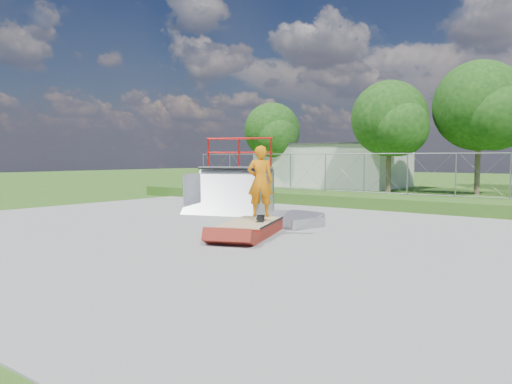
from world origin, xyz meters
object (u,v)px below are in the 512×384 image
(flat_bank_ramp, at_px, (293,221))
(quarter_pipe, at_px, (228,175))
(grind_box, at_px, (251,228))
(skater, at_px, (260,184))

(flat_bank_ramp, bearing_deg, quarter_pipe, 169.20)
(quarter_pipe, bearing_deg, flat_bank_ramp, -40.96)
(grind_box, distance_m, quarter_pipe, 5.55)
(quarter_pipe, bearing_deg, skater, -57.98)
(grind_box, height_order, skater, skater)
(grind_box, relative_size, skater, 1.45)
(skater, bearing_deg, quarter_pipe, -73.29)
(grind_box, relative_size, quarter_pipe, 0.97)
(quarter_pipe, distance_m, flat_bank_ramp, 4.52)
(grind_box, distance_m, flat_bank_ramp, 2.00)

